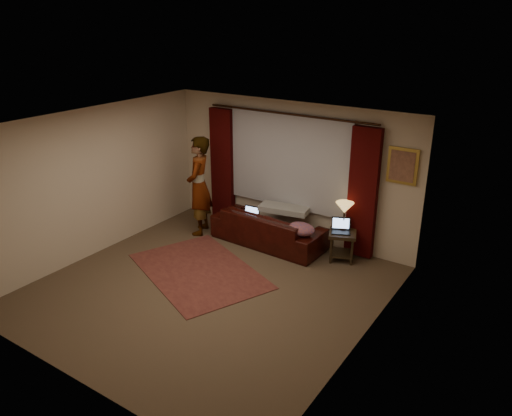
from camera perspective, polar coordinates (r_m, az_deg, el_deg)
The scene contains 20 objects.
floor at distance 7.99m, azimuth -5.44°, elevation -9.23°, with size 5.00×5.00×0.01m, color brown.
ceiling at distance 7.03m, azimuth -6.18°, elevation 9.35°, with size 5.00×5.00×0.02m, color silver.
wall_back at distance 9.36m, azimuth 3.91°, elevation 4.27°, with size 5.00×0.02×2.60m, color beige.
wall_front at distance 5.90m, azimuth -21.40°, elevation -8.10°, with size 5.00×0.02×2.60m, color beige.
wall_left at distance 9.12m, azimuth -18.09°, elevation 2.77°, with size 0.02×5.00×2.60m, color beige.
wall_right at distance 6.26m, azimuth 12.37°, elevation -5.27°, with size 0.02×5.00×2.60m, color beige.
sheer_curtain at distance 9.25m, azimuth 3.75°, elevation 5.36°, with size 2.50×0.05×1.80m, color #A5A5AD.
drape_left at distance 10.10m, azimuth -3.84°, elevation 4.86°, with size 0.50×0.14×2.30m, color #340505.
drape_right at distance 8.69m, azimuth 12.12°, elevation 1.63°, with size 0.50×0.14×2.30m, color #340505.
curtain_rod at distance 9.00m, azimuth 3.73°, elevation 10.67°, with size 0.04×0.04×3.40m, color black.
picture_frame at distance 8.41m, azimuth 16.41°, elevation 4.64°, with size 0.50×0.04×0.60m, color gold.
sofa at distance 9.25m, azimuth 1.48°, elevation -1.60°, with size 2.16×0.93×0.87m, color black.
throw_blanket at distance 9.22m, azimuth 3.25°, elevation 1.27°, with size 0.92×0.37×0.11m, color gray.
clothing_pile at distance 8.71m, azimuth 5.15°, elevation -2.45°, with size 0.50×0.39×0.21m, color #804A59.
laptop_sofa at distance 9.29m, azimuth -0.79°, elevation -0.72°, with size 0.32×0.34×0.23m, color black, non-canonical shape.
area_rug at distance 8.51m, azimuth -6.53°, elevation -7.15°, with size 2.40×1.60×0.01m, color brown.
end_table at distance 8.84m, azimuth 9.79°, elevation -4.28°, with size 0.46×0.46×0.53m, color black.
tiffany_lamp at distance 8.74m, azimuth 10.03°, elevation -0.92°, with size 0.31×0.31×0.50m, color #A08E36, non-canonical shape.
laptop_table at distance 8.66m, azimuth 9.71°, elevation -2.06°, with size 0.32×0.35×0.23m, color black, non-canonical shape.
person at distance 9.60m, azimuth -6.53°, elevation 2.52°, with size 0.56×0.56×1.93m, color gray.
Camera 1 is at (4.40, -5.28, 4.07)m, focal length 35.00 mm.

